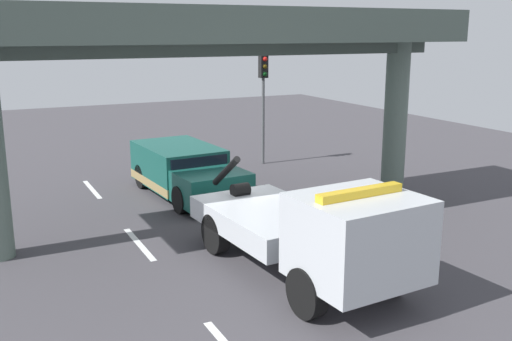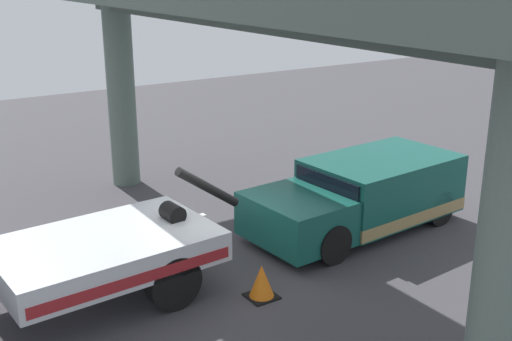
% 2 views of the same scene
% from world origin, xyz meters
% --- Properties ---
extents(ground_plane, '(60.00, 40.00, 0.10)m').
position_xyz_m(ground_plane, '(0.00, 0.00, -0.05)').
color(ground_plane, '#423F44').
extents(lane_stripe_west, '(2.60, 0.16, 0.01)m').
position_xyz_m(lane_stripe_west, '(-6.00, -2.71, 0.00)').
color(lane_stripe_west, silver).
rests_on(lane_stripe_west, ground).
extents(lane_stripe_mid, '(2.60, 0.16, 0.01)m').
position_xyz_m(lane_stripe_mid, '(0.00, -2.71, 0.00)').
color(lane_stripe_mid, silver).
rests_on(lane_stripe_mid, ground).
extents(tow_truck_white, '(7.32, 2.76, 2.46)m').
position_xyz_m(tow_truck_white, '(4.07, 0.05, 1.20)').
color(tow_truck_white, silver).
rests_on(tow_truck_white, ground).
extents(towed_van_green, '(5.33, 2.51, 1.58)m').
position_xyz_m(towed_van_green, '(-3.97, -0.00, 0.78)').
color(towed_van_green, '#145147').
rests_on(towed_van_green, ground).
extents(overpass_structure, '(3.60, 13.99, 5.95)m').
position_xyz_m(overpass_structure, '(-0.63, 0.00, 5.16)').
color(overpass_structure, '#596B60').
rests_on(overpass_structure, ground).
extents(traffic_light_near, '(0.39, 0.32, 4.43)m').
position_xyz_m(traffic_light_near, '(-6.98, 4.48, 3.22)').
color(traffic_light_near, '#515456').
rests_on(traffic_light_near, ground).
extents(traffic_cone_orange, '(0.53, 0.53, 0.64)m').
position_xyz_m(traffic_cone_orange, '(-0.19, 1.46, 0.30)').
color(traffic_cone_orange, orange).
rests_on(traffic_cone_orange, ground).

